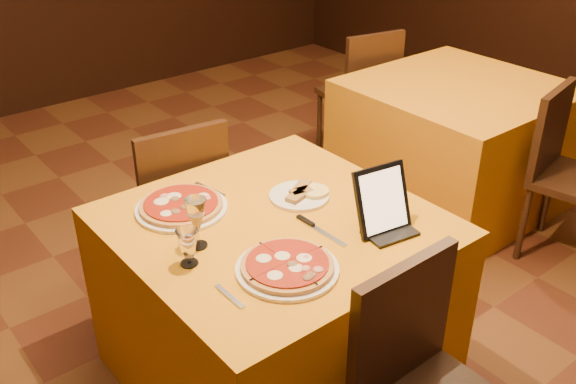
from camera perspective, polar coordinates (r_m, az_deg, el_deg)
floor at (r=3.05m, az=2.61°, el=-11.78°), size 6.00×7.00×0.01m
main_table at (r=2.58m, az=-1.16°, el=-9.62°), size 1.10×1.10×0.75m
side_table at (r=3.97m, az=14.50°, el=4.11°), size 1.10×1.10×0.75m
chair_main_far at (r=3.10m, az=-10.26°, el=-1.09°), size 0.44×0.44×0.91m
chair_side_far at (r=4.44m, az=6.08°, el=8.70°), size 0.56×0.56×0.91m
pizza_near at (r=2.09m, az=-0.07°, el=-6.70°), size 0.34×0.34×0.03m
pizza_far at (r=2.45m, az=-9.46°, el=-1.30°), size 0.35×0.35×0.03m
cutlet_dish at (r=2.50m, az=1.00°, el=-0.25°), size 0.24×0.24×0.03m
wine_glass at (r=2.19m, az=-8.13°, el=-2.72°), size 0.08×0.08×0.19m
water_glass at (r=2.12m, az=-8.88°, el=-4.91°), size 0.08×0.08×0.13m
tablet at (r=2.28m, az=8.36°, el=-0.67°), size 0.22×0.13×0.24m
knife at (r=2.30m, az=2.99°, el=-3.55°), size 0.03×0.25×0.01m
fork_near at (r=2.00m, az=-5.23°, el=-9.22°), size 0.02×0.14×0.01m
fork_far at (r=2.58m, az=-6.97°, el=0.23°), size 0.05×0.17×0.01m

